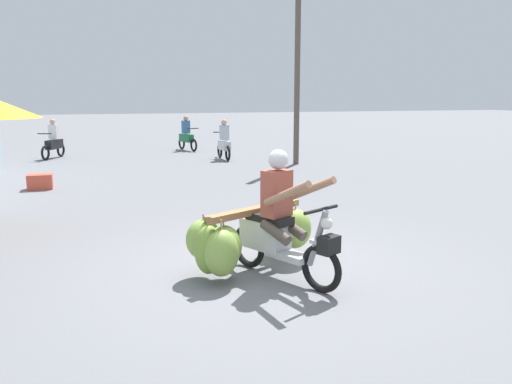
{
  "coord_description": "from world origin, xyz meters",
  "views": [
    {
      "loc": [
        -2.06,
        -5.86,
        2.2
      ],
      "look_at": [
        0.13,
        0.64,
        0.9
      ],
      "focal_mm": 35.73,
      "sensor_mm": 36.0,
      "label": 1
    }
  ],
  "objects": [
    {
      "name": "produce_crate",
      "position": [
        -3.14,
        7.16,
        0.18
      ],
      "size": [
        0.56,
        0.4,
        0.36
      ],
      "primitive_type": "cube",
      "color": "#CC4C38",
      "rests_on": "ground"
    },
    {
      "name": "ground_plane",
      "position": [
        0.0,
        0.0,
        0.0
      ],
      "size": [
        120.0,
        120.0,
        0.0
      ],
      "primitive_type": "plane",
      "color": "slate"
    },
    {
      "name": "motorbike_distant_ahead_right",
      "position": [
        -3.11,
        13.62,
        0.57
      ],
      "size": [
        0.82,
        1.5,
        1.4
      ],
      "color": "black",
      "rests_on": "ground"
    },
    {
      "name": "motorbike_distant_far_ahead",
      "position": [
        2.56,
        11.37,
        0.57
      ],
      "size": [
        0.5,
        1.62,
        1.4
      ],
      "color": "black",
      "rests_on": "ground"
    },
    {
      "name": "motorbike_main_loaded",
      "position": [
        -0.11,
        -0.03,
        0.49
      ],
      "size": [
        1.92,
        2.01,
        1.58
      ],
      "color": "black",
      "rests_on": "ground"
    },
    {
      "name": "utility_pole",
      "position": [
        4.47,
        9.44,
        3.07
      ],
      "size": [
        0.18,
        0.18,
        6.14
      ],
      "primitive_type": "cylinder",
      "color": "brown",
      "rests_on": "ground"
    },
    {
      "name": "motorbike_distant_ahead_left",
      "position": [
        1.91,
        14.84,
        0.57
      ],
      "size": [
        0.64,
        1.58,
        1.4
      ],
      "color": "black",
      "rests_on": "ground"
    }
  ]
}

